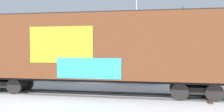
% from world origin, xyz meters
% --- Properties ---
extents(ground_plane, '(260.00, 260.00, 0.00)m').
position_xyz_m(ground_plane, '(0.00, 0.00, 0.00)').
color(ground_plane, silver).
extents(track, '(59.95, 5.94, 0.08)m').
position_xyz_m(track, '(-0.32, 0.08, 0.04)').
color(track, '#4C4742').
rests_on(track, ground_plane).
extents(freight_car, '(16.30, 3.99, 4.84)m').
position_xyz_m(freight_car, '(-1.44, -0.00, 2.75)').
color(freight_car, brown).
rests_on(freight_car, ground_plane).
extents(flagpole, '(0.34, 1.54, 10.17)m').
position_xyz_m(flagpole, '(-0.96, 12.18, 6.28)').
color(flagpole, silver).
rests_on(flagpole, ground_plane).
extents(hillside, '(142.80, 33.27, 14.11)m').
position_xyz_m(hillside, '(-0.00, 66.72, 4.68)').
color(hillside, slate).
rests_on(hillside, ground_plane).
extents(parked_car_green, '(4.74, 2.31, 1.87)m').
position_xyz_m(parked_car_green, '(-6.81, 5.42, 0.92)').
color(parked_car_green, '#1E5933').
rests_on(parked_car_green, ground_plane).
extents(parked_car_black, '(4.25, 2.02, 1.82)m').
position_xyz_m(parked_car_black, '(0.13, 5.97, 0.92)').
color(parked_car_black, black).
rests_on(parked_car_black, ground_plane).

